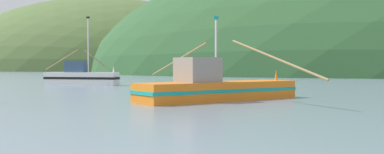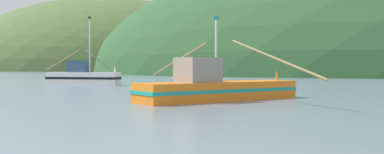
% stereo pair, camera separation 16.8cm
% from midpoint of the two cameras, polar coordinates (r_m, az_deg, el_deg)
% --- Properties ---
extents(hill_far_left, '(143.39, 114.71, 68.77)m').
position_cam_midpoint_polar(hill_far_left, '(215.29, -11.90, 0.87)').
color(hill_far_left, '#516B38').
rests_on(hill_far_left, ground).
extents(hill_far_right, '(163.72, 130.98, 67.58)m').
position_cam_midpoint_polar(hill_far_right, '(140.29, 21.38, 0.51)').
color(hill_far_right, '#2D562D').
rests_on(hill_far_right, ground).
extents(fishing_boat_orange, '(11.01, 11.04, 4.94)m').
position_cam_midpoint_polar(fishing_boat_orange, '(25.54, 3.02, -1.40)').
color(fishing_boat_orange, orange).
rests_on(fishing_boat_orange, ground).
extents(fishing_boat_white, '(8.10, 13.35, 7.20)m').
position_cam_midpoint_polar(fishing_boat_white, '(47.13, -14.51, 0.02)').
color(fishing_boat_white, white).
rests_on(fishing_boat_white, ground).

